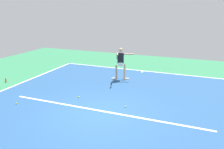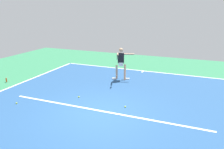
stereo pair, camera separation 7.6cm
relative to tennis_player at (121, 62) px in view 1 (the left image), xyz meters
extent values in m
plane|color=#2D754C|center=(-0.70, 4.25, -1.01)|extent=(22.42, 22.42, 0.00)
cube|color=navy|center=(-0.70, 4.25, -1.01)|extent=(10.83, 13.02, 0.00)
cube|color=white|center=(-0.70, -2.20, -1.01)|extent=(10.83, 0.10, 0.01)
cube|color=white|center=(-0.70, 4.05, -1.01)|extent=(8.12, 0.10, 0.01)
cube|color=white|center=(-0.70, -2.00, -1.01)|extent=(0.10, 0.30, 0.01)
cylinder|color=tan|center=(-0.20, -0.10, -0.61)|extent=(0.23, 0.40, 0.85)
cube|color=white|center=(-0.33, -0.15, -0.98)|extent=(0.26, 0.17, 0.07)
cylinder|color=tan|center=(0.23, 0.04, -0.61)|extent=(0.23, 0.40, 0.85)
cube|color=white|center=(0.36, 0.09, -0.98)|extent=(0.26, 0.17, 0.07)
cube|color=white|center=(0.02, -0.03, -0.14)|extent=(0.30, 0.27, 0.20)
cube|color=black|center=(0.02, -0.03, 0.19)|extent=(0.38, 0.28, 0.54)
sphere|color=tan|center=(0.02, -0.03, 0.63)|extent=(0.22, 0.22, 0.22)
cylinder|color=tan|center=(-0.40, -0.17, 0.41)|extent=(0.54, 0.25, 0.08)
cylinder|color=tan|center=(0.09, 0.28, 0.44)|extent=(0.25, 0.54, 0.08)
cylinder|color=black|center=(-0.03, 0.64, 0.44)|extent=(0.10, 0.22, 0.03)
torus|color=black|center=(-0.11, 0.87, 0.44)|extent=(0.12, 0.29, 0.29)
cylinder|color=silver|center=(-0.11, 0.87, 0.44)|extent=(0.08, 0.24, 0.25)
sphere|color=#CCE033|center=(0.81, 3.19, -0.98)|extent=(0.07, 0.07, 0.07)
sphere|color=#C6E53D|center=(-1.44, 3.39, -0.98)|extent=(0.07, 0.07, 0.07)
sphere|color=yellow|center=(2.85, 4.76, -0.98)|extent=(0.07, 0.07, 0.07)
cylinder|color=#D84C1E|center=(5.50, 2.75, -0.90)|extent=(0.07, 0.07, 0.22)
camera|label=1|loc=(-4.06, 11.35, 2.82)|focal=36.65mm
camera|label=2|loc=(-4.13, 11.33, 2.82)|focal=36.65mm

